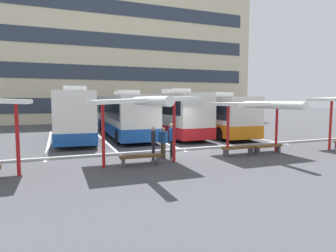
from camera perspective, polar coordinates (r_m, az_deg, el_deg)
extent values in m
plane|color=#47474C|center=(16.66, 2.97, -4.81)|extent=(160.00, 160.00, 0.00)
cube|color=beige|center=(45.41, -12.72, 14.19)|extent=(40.60, 15.73, 20.08)
cube|color=#2D3847|center=(37.07, -10.69, 4.10)|extent=(37.35, 0.08, 1.77)
cube|color=#2D3847|center=(37.21, -10.80, 10.30)|extent=(37.35, 0.08, 1.77)
cube|color=#2D3847|center=(37.78, -10.91, 16.38)|extent=(37.35, 0.08, 1.77)
cube|color=#2D3847|center=(38.76, -11.02, 22.21)|extent=(37.35, 0.08, 1.77)
cube|color=silver|center=(22.34, -17.78, 2.33)|extent=(3.19, 11.13, 3.18)
cube|color=#194C9E|center=(22.43, -17.69, -0.79)|extent=(3.23, 11.17, 0.73)
cube|color=black|center=(22.32, -17.82, 3.48)|extent=(3.16, 10.25, 1.18)
cube|color=black|center=(27.78, -17.67, 3.65)|extent=(2.14, 0.23, 1.91)
cube|color=silver|center=(20.95, -17.96, 6.99)|extent=(1.61, 2.30, 0.36)
cylinder|color=black|center=(26.35, -20.02, -0.30)|extent=(0.37, 1.02, 1.00)
cylinder|color=black|center=(26.33, -15.18, -0.17)|extent=(0.37, 1.02, 1.00)
cylinder|color=black|center=(18.63, -21.23, -2.54)|extent=(0.37, 1.02, 1.00)
cylinder|color=black|center=(18.60, -14.37, -2.36)|extent=(0.37, 1.02, 1.00)
cube|color=silver|center=(23.39, -8.94, 2.38)|extent=(2.80, 12.02, 2.97)
cube|color=#194C9E|center=(23.47, -8.90, -0.24)|extent=(2.84, 12.06, 0.82)
cube|color=black|center=(23.38, -8.95, 3.29)|extent=(2.81, 11.06, 1.13)
cube|color=black|center=(29.24, -11.21, 3.62)|extent=(2.27, 0.12, 1.78)
cube|color=silver|center=(21.90, -8.24, 6.56)|extent=(1.59, 2.23, 0.36)
cylinder|color=black|center=(27.62, -13.09, 0.13)|extent=(0.32, 1.01, 1.00)
cylinder|color=black|center=(28.00, -8.24, 0.28)|extent=(0.32, 1.01, 1.00)
cylinder|color=black|center=(18.99, -9.85, -2.11)|extent=(0.32, 1.01, 1.00)
cylinder|color=black|center=(19.55, -2.96, -1.83)|extent=(0.32, 1.01, 1.00)
cube|color=silver|center=(23.11, 0.31, 2.57)|extent=(2.75, 10.09, 3.09)
cube|color=red|center=(23.19, 0.30, -0.29)|extent=(2.79, 10.13, 0.78)
cube|color=black|center=(23.09, 0.31, 3.84)|extent=(2.76, 9.29, 0.96)
cube|color=black|center=(27.73, -3.77, 3.78)|extent=(2.13, 0.15, 1.86)
cube|color=silver|center=(21.94, 1.61, 6.93)|extent=(1.52, 2.25, 0.36)
cylinder|color=black|center=(25.99, -4.92, -0.07)|extent=(0.33, 1.01, 1.00)
cylinder|color=black|center=(26.76, -0.40, 0.10)|extent=(0.33, 1.01, 1.00)
cylinder|color=black|center=(19.66, 1.26, -1.78)|extent=(0.33, 1.01, 1.00)
cylinder|color=black|center=(20.67, 6.88, -1.47)|extent=(0.33, 1.01, 1.00)
cube|color=silver|center=(24.34, 8.24, 2.36)|extent=(2.91, 11.19, 2.85)
cube|color=orange|center=(24.41, 8.21, 0.06)|extent=(2.95, 11.23, 0.89)
cube|color=black|center=(24.32, 8.25, 3.15)|extent=(2.91, 10.30, 1.07)
cube|color=black|center=(29.34, 3.32, 3.56)|extent=(2.20, 0.16, 1.71)
cube|color=silver|center=(23.08, 9.87, 6.16)|extent=(1.58, 2.25, 0.36)
cylinder|color=black|center=(27.55, 2.32, 0.25)|extent=(0.34, 1.01, 1.00)
cylinder|color=black|center=(28.46, 6.64, 0.38)|extent=(0.34, 1.01, 1.00)
cylinder|color=black|center=(20.43, 10.38, -1.60)|extent=(0.34, 1.01, 1.00)
cylinder|color=black|center=(21.64, 15.69, -1.33)|extent=(0.34, 1.01, 1.00)
cube|color=white|center=(21.63, -22.60, -2.87)|extent=(0.16, 14.00, 0.01)
cube|color=white|center=(21.83, -12.93, -2.52)|extent=(0.16, 14.00, 0.01)
cube|color=white|center=(22.64, -3.70, -2.12)|extent=(0.16, 14.00, 0.01)
cube|color=white|center=(23.98, 4.70, -1.71)|extent=(0.16, 14.00, 0.01)
cube|color=white|center=(25.78, 12.07, -1.32)|extent=(0.16, 14.00, 0.01)
cylinder|color=red|center=(12.28, -27.76, -2.39)|extent=(0.14, 0.14, 2.82)
cylinder|color=red|center=(12.50, -12.77, -1.80)|extent=(0.14, 0.14, 2.81)
cylinder|color=red|center=(13.36, 1.22, -1.22)|extent=(0.14, 0.14, 2.81)
cube|color=white|center=(12.75, -5.60, 5.14)|extent=(4.27, 3.26, 0.33)
cylinder|color=white|center=(11.33, -3.59, 4.99)|extent=(0.36, 4.27, 0.36)
cube|color=brown|center=(12.91, -5.39, -6.00)|extent=(1.92, 0.48, 0.10)
cube|color=#4C4C51|center=(12.79, -8.92, -7.18)|extent=(0.13, 0.34, 0.35)
cube|color=#4C4C51|center=(13.16, -1.95, -6.76)|extent=(0.13, 0.34, 0.35)
cylinder|color=red|center=(15.08, 11.83, -0.99)|extent=(0.14, 0.14, 2.61)
cylinder|color=red|center=(16.99, 20.78, -0.52)|extent=(0.14, 0.14, 2.61)
cube|color=white|center=(15.90, 16.70, 4.22)|extent=(4.15, 2.99, 0.18)
cylinder|color=white|center=(14.86, 19.88, 3.95)|extent=(0.36, 4.15, 0.36)
cube|color=brown|center=(15.57, 13.86, -4.19)|extent=(1.92, 0.50, 0.10)
cube|color=#4C4C51|center=(15.14, 11.41, -5.27)|extent=(0.13, 0.34, 0.35)
cube|color=#4C4C51|center=(16.10, 16.12, -4.74)|extent=(0.13, 0.34, 0.35)
cube|color=brown|center=(16.56, 19.23, -3.76)|extent=(1.75, 0.49, 0.10)
cube|color=#4C4C51|center=(16.13, 17.31, -4.76)|extent=(0.13, 0.34, 0.35)
cube|color=#4C4C51|center=(17.09, 20.99, -4.31)|extent=(0.13, 0.34, 0.35)
cylinder|color=red|center=(19.00, 29.61, 0.16)|extent=(0.14, 0.14, 2.90)
cube|color=#ADADA8|center=(16.56, 3.11, -4.67)|extent=(44.00, 0.24, 0.12)
cylinder|color=brown|center=(14.38, -0.74, -4.88)|extent=(0.14, 0.14, 0.77)
cylinder|color=brown|center=(14.49, -1.21, -4.81)|extent=(0.14, 0.14, 0.77)
cube|color=#2659A5|center=(14.33, -0.98, -2.21)|extent=(0.41, 0.50, 0.57)
sphere|color=tan|center=(14.29, -0.98, -0.65)|extent=(0.21, 0.21, 0.21)
cylinder|color=black|center=(14.30, -2.93, -4.89)|extent=(0.14, 0.14, 0.79)
cylinder|color=black|center=(14.15, -2.92, -5.01)|extent=(0.14, 0.14, 0.79)
cube|color=#26262D|center=(14.12, -2.94, -2.20)|extent=(0.35, 0.50, 0.59)
sphere|color=beige|center=(14.07, -2.95, -0.57)|extent=(0.21, 0.21, 0.21)
cylinder|color=black|center=(14.76, 0.67, -4.47)|extent=(0.14, 0.14, 0.84)
cylinder|color=black|center=(14.93, 0.76, -4.36)|extent=(0.14, 0.14, 0.84)
cube|color=#2659A5|center=(14.74, 0.72, -1.60)|extent=(0.43, 0.53, 0.63)
sphere|color=tan|center=(14.69, 0.72, 0.06)|extent=(0.23, 0.23, 0.23)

